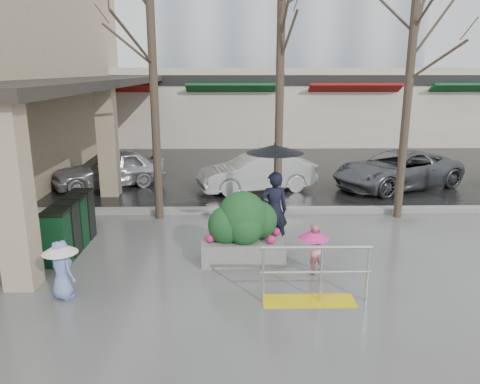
{
  "coord_description": "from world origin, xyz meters",
  "views": [
    {
      "loc": [
        -0.02,
        -8.56,
        3.91
      ],
      "look_at": [
        0.15,
        1.38,
        1.3
      ],
      "focal_mm": 35.0,
      "sensor_mm": 36.0,
      "label": 1
    }
  ],
  "objects_px": {
    "tree_west": "(151,20)",
    "tree_mideast": "(414,30)",
    "woman": "(274,188)",
    "car_b": "(257,172)",
    "handrail": "(313,282)",
    "child_pink": "(313,245)",
    "news_boxes": "(71,225)",
    "car_c": "(397,170)",
    "tree_midwest": "(281,14)",
    "car_a": "(109,169)",
    "child_blue": "(61,264)",
    "planter": "(243,228)"
  },
  "relations": [
    {
      "from": "tree_west",
      "to": "tree_mideast",
      "type": "distance_m",
      "value": 6.5
    },
    {
      "from": "woman",
      "to": "car_b",
      "type": "bearing_deg",
      "value": -99.3
    },
    {
      "from": "handrail",
      "to": "child_pink",
      "type": "relative_size",
      "value": 1.92
    },
    {
      "from": "news_boxes",
      "to": "car_c",
      "type": "height_order",
      "value": "car_c"
    },
    {
      "from": "car_c",
      "to": "tree_mideast",
      "type": "bearing_deg",
      "value": -43.0
    },
    {
      "from": "handrail",
      "to": "woman",
      "type": "xyz_separation_m",
      "value": [
        -0.47,
        2.53,
        1.02
      ]
    },
    {
      "from": "child_pink",
      "to": "handrail",
      "type": "bearing_deg",
      "value": 59.3
    },
    {
      "from": "tree_midwest",
      "to": "car_b",
      "type": "bearing_deg",
      "value": 98.07
    },
    {
      "from": "child_pink",
      "to": "car_b",
      "type": "relative_size",
      "value": 0.26
    },
    {
      "from": "tree_mideast",
      "to": "news_boxes",
      "type": "bearing_deg",
      "value": -163.89
    },
    {
      "from": "handrail",
      "to": "tree_mideast",
      "type": "height_order",
      "value": "tree_mideast"
    },
    {
      "from": "child_pink",
      "to": "car_a",
      "type": "relative_size",
      "value": 0.27
    },
    {
      "from": "handrail",
      "to": "car_c",
      "type": "xyz_separation_m",
      "value": [
        4.2,
        8.03,
        0.25
      ]
    },
    {
      "from": "handrail",
      "to": "tree_mideast",
      "type": "relative_size",
      "value": 0.29
    },
    {
      "from": "woman",
      "to": "car_c",
      "type": "distance_m",
      "value": 7.26
    },
    {
      "from": "tree_midwest",
      "to": "child_blue",
      "type": "height_order",
      "value": "tree_midwest"
    },
    {
      "from": "handrail",
      "to": "car_a",
      "type": "bearing_deg",
      "value": 123.87
    },
    {
      "from": "news_boxes",
      "to": "tree_mideast",
      "type": "bearing_deg",
      "value": 16.8
    },
    {
      "from": "car_a",
      "to": "child_pink",
      "type": "bearing_deg",
      "value": 13.46
    },
    {
      "from": "tree_midwest",
      "to": "woman",
      "type": "relative_size",
      "value": 2.92
    },
    {
      "from": "news_boxes",
      "to": "tree_west",
      "type": "bearing_deg",
      "value": 56.65
    },
    {
      "from": "handrail",
      "to": "car_c",
      "type": "height_order",
      "value": "car_c"
    },
    {
      "from": "car_b",
      "to": "car_a",
      "type": "bearing_deg",
      "value": -112.87
    },
    {
      "from": "handrail",
      "to": "child_pink",
      "type": "xyz_separation_m",
      "value": [
        0.21,
        1.22,
        0.2
      ]
    },
    {
      "from": "news_boxes",
      "to": "car_b",
      "type": "xyz_separation_m",
      "value": [
        4.36,
        5.23,
        0.04
      ]
    },
    {
      "from": "child_pink",
      "to": "woman",
      "type": "bearing_deg",
      "value": -83.94
    },
    {
      "from": "handrail",
      "to": "news_boxes",
      "type": "distance_m",
      "value": 5.52
    },
    {
      "from": "child_blue",
      "to": "car_a",
      "type": "relative_size",
      "value": 0.29
    },
    {
      "from": "tree_west",
      "to": "car_b",
      "type": "height_order",
      "value": "tree_west"
    },
    {
      "from": "tree_midwest",
      "to": "planter",
      "type": "xyz_separation_m",
      "value": [
        -1.0,
        -2.95,
        -4.52
      ]
    },
    {
      "from": "car_a",
      "to": "tree_mideast",
      "type": "bearing_deg",
      "value": 42.31
    },
    {
      "from": "planter",
      "to": "news_boxes",
      "type": "xyz_separation_m",
      "value": [
        -3.77,
        0.62,
        -0.13
      ]
    },
    {
      "from": "woman",
      "to": "child_blue",
      "type": "height_order",
      "value": "woman"
    },
    {
      "from": "handrail",
      "to": "tree_mideast",
      "type": "xyz_separation_m",
      "value": [
        3.14,
        4.8,
        4.48
      ]
    },
    {
      "from": "planter",
      "to": "handrail",
      "type": "bearing_deg",
      "value": -57.73
    },
    {
      "from": "handrail",
      "to": "tree_midwest",
      "type": "height_order",
      "value": "tree_midwest"
    },
    {
      "from": "planter",
      "to": "car_a",
      "type": "bearing_deg",
      "value": 124.31
    },
    {
      "from": "handrail",
      "to": "car_c",
      "type": "distance_m",
      "value": 9.07
    },
    {
      "from": "planter",
      "to": "car_c",
      "type": "xyz_separation_m",
      "value": [
        5.36,
        6.19,
        -0.09
      ]
    },
    {
      "from": "child_pink",
      "to": "car_a",
      "type": "distance_m",
      "value": 9.16
    },
    {
      "from": "handrail",
      "to": "car_b",
      "type": "distance_m",
      "value": 7.73
    },
    {
      "from": "tree_mideast",
      "to": "car_c",
      "type": "distance_m",
      "value": 5.43
    },
    {
      "from": "tree_west",
      "to": "car_b",
      "type": "distance_m",
      "value": 6.0
    },
    {
      "from": "woman",
      "to": "child_pink",
      "type": "height_order",
      "value": "woman"
    },
    {
      "from": "car_a",
      "to": "car_b",
      "type": "bearing_deg",
      "value": 57.26
    },
    {
      "from": "child_pink",
      "to": "news_boxes",
      "type": "bearing_deg",
      "value": -34.75
    },
    {
      "from": "woman",
      "to": "child_pink",
      "type": "bearing_deg",
      "value": 106.67
    },
    {
      "from": "tree_mideast",
      "to": "planter",
      "type": "distance_m",
      "value": 6.66
    },
    {
      "from": "tree_mideast",
      "to": "woman",
      "type": "relative_size",
      "value": 2.71
    },
    {
      "from": "planter",
      "to": "car_a",
      "type": "height_order",
      "value": "planter"
    }
  ]
}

